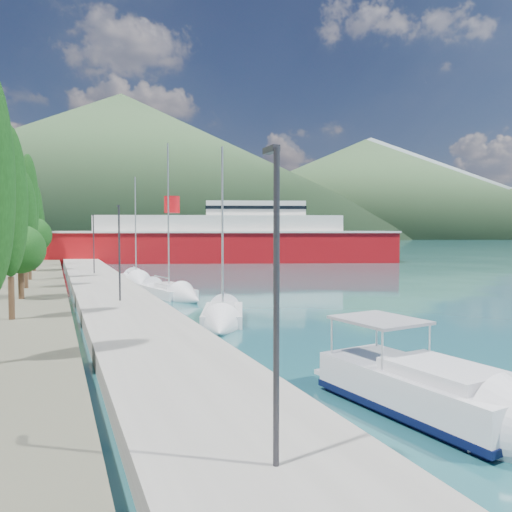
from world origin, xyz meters
name	(u,v)px	position (x,y,z in m)	size (l,w,h in m)	color
ground	(106,250)	(0.00, 120.00, 0.00)	(1400.00, 1400.00, 0.00)	#1D5258
quay	(104,288)	(-9.00, 26.00, 0.40)	(5.00, 88.00, 0.80)	gray
hills_far	(179,174)	(138.59, 618.73, 77.39)	(1480.00, 900.00, 180.00)	gray
hills_near	(201,175)	(98.04, 372.50, 49.18)	(1010.00, 520.00, 115.00)	#345230
tree_row	(29,223)	(-14.89, 32.26, 5.95)	(3.91, 64.44, 11.54)	#47301E
lamp_posts	(121,249)	(-9.00, 14.04, 4.08)	(0.15, 46.05, 6.06)	#2D2D33
motor_cruiser	(465,410)	(-2.86, -7.69, 0.53)	(3.70, 8.93, 3.20)	black
sailboat_near	(222,321)	(-4.41, 8.14, 0.30)	(4.77, 7.88, 10.88)	silver
sailboat_mid	(178,295)	(-4.06, 19.80, 0.31)	(4.07, 9.31, 12.98)	silver
sailboat_far	(138,282)	(-5.41, 30.85, 0.32)	(2.92, 7.91, 11.44)	silver
ferry	(221,241)	(13.30, 62.08, 3.49)	(58.60, 30.41, 11.47)	#AA0C12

